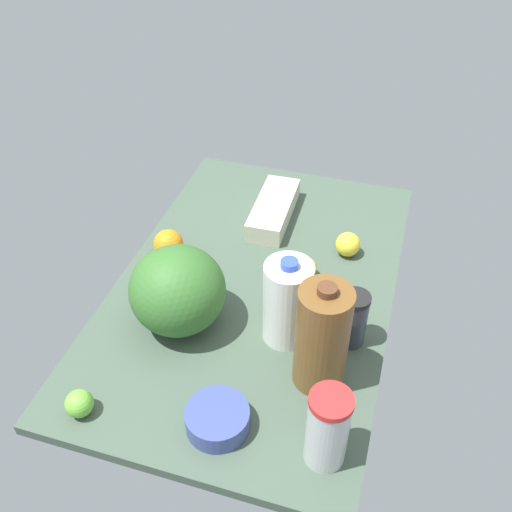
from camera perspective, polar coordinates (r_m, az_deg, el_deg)
The scene contains 13 objects.
countertop at distance 162.38cm, azimuth 0.00°, elevation -3.08°, with size 120.00×76.00×3.00cm, color #425545.
egg_carton at distance 183.32cm, azimuth 1.76°, elevation 4.67°, with size 29.48×10.98×6.34cm, color beige.
milk_jug at distance 139.61cm, azimuth 3.16°, elevation -4.62°, with size 12.03×12.03×24.90cm.
tumbler_cup at distance 120.06cm, azimuth 7.16°, elevation -16.77°, with size 8.91×8.91×20.09cm.
mixing_bowl at distance 129.64cm, azimuth -3.87°, elevation -15.94°, with size 14.25×14.25×5.28cm, color #3A498C.
chocolate_milk_jug at distance 129.20cm, azimuth 6.61°, elevation -8.13°, with size 12.22×12.22×29.70cm.
shaker_bottle at distance 142.84cm, azimuth 9.67°, elevation -6.21°, with size 7.24×7.24×15.52cm.
watermelon at distance 144.19cm, azimuth -7.84°, elevation -3.42°, with size 24.36×24.36×22.62cm, color #356B2A.
lemon_far_back at distance 170.68cm, azimuth 9.17°, elevation 1.16°, with size 7.31×7.31×7.31cm, color yellow.
lime_near_front at distance 136.71cm, azimuth -17.25°, elevation -13.91°, with size 6.38×6.38×6.38cm, color #6DBA3B.
orange_by_jug at distance 169.43cm, azimuth -8.75°, elevation 1.19°, with size 8.77×8.77×8.77cm, color orange.
orange_beside_bowl at distance 153.46cm, azimuth 8.91°, elevation -4.24°, with size 7.27×7.27×7.27cm, color orange.
lemon_loose at distance 161.69cm, azimuth 4.96°, elevation -1.23°, with size 6.42×6.42×6.42cm, color yellow.
Camera 1 is at (112.49, 34.03, 113.55)cm, focal length 40.00 mm.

